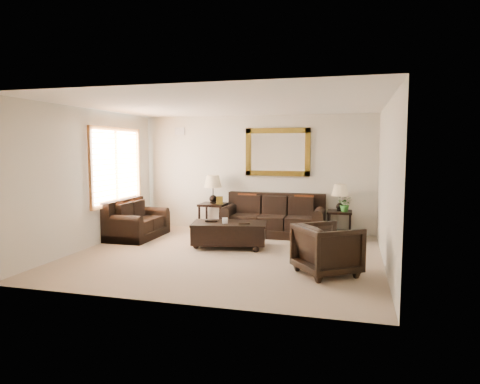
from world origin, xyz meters
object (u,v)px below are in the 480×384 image
(loveseat, at_px, (135,224))
(armchair, at_px, (327,247))
(coffee_table, at_px, (229,232))
(end_table_left, at_px, (213,195))
(end_table_right, at_px, (340,203))
(sofa, at_px, (274,220))

(loveseat, height_order, armchair, armchair)
(loveseat, distance_m, coffee_table, 2.27)
(end_table_left, relative_size, coffee_table, 0.84)
(coffee_table, bearing_deg, end_table_right, 26.76)
(end_table_left, bearing_deg, loveseat, -140.29)
(armchair, bearing_deg, coffee_table, 19.52)
(loveseat, distance_m, end_table_right, 4.49)
(end_table_right, bearing_deg, coffee_table, -142.96)
(loveseat, bearing_deg, end_table_left, -50.29)
(loveseat, bearing_deg, sofa, -69.71)
(loveseat, height_order, end_table_right, end_table_right)
(end_table_right, distance_m, armchair, 2.96)
(sofa, xyz_separation_m, end_table_right, (1.43, 0.14, 0.42))
(sofa, relative_size, coffee_table, 1.44)
(coffee_table, bearing_deg, sofa, 55.85)
(loveseat, relative_size, end_table_right, 1.27)
(loveseat, relative_size, armchair, 1.71)
(end_table_right, relative_size, coffee_table, 0.75)
(sofa, height_order, loveseat, sofa)
(sofa, distance_m, coffee_table, 1.55)
(sofa, relative_size, end_table_left, 1.71)
(sofa, bearing_deg, end_table_left, 175.97)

